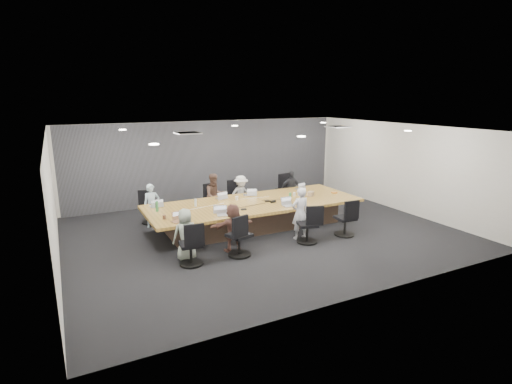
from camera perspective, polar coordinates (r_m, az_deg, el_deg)
name	(u,v)px	position (r m, az deg, el deg)	size (l,w,h in m)	color
floor	(263,232)	(10.96, 0.95, -5.78)	(10.00, 8.00, 0.00)	black
ceiling	(263,129)	(10.37, 1.01, 8.97)	(10.00, 8.00, 0.00)	white
wall_back	(210,161)	(14.18, -6.58, 4.42)	(10.00, 2.80, 0.00)	beige
wall_front	(367,225)	(7.39, 15.58, -4.50)	(10.00, 2.80, 0.00)	beige
wall_left	(52,205)	(9.42, -27.07, -1.64)	(8.00, 2.80, 0.00)	beige
wall_right	(401,168)	(13.60, 20.01, 3.30)	(8.00, 2.80, 0.00)	beige
curtain	(211,161)	(14.11, -6.46, 4.38)	(9.80, 0.04, 2.80)	#4D4D55
conference_table	(254,214)	(11.26, -0.23, -3.11)	(6.00, 2.20, 0.74)	#4B372C
chair_0	(150,211)	(12.02, -14.95, -2.66)	(0.49, 0.49, 0.73)	black
chair_1	(211,203)	(12.52, -6.44, -1.64)	(0.49, 0.49, 0.73)	black
chair_2	(236,199)	(12.82, -2.81, -1.05)	(0.54, 0.54, 0.80)	black
chair_3	(285,192)	(13.63, 4.20, -0.02)	(0.59, 0.59, 0.88)	black
chair_4	(191,248)	(8.91, -9.31, -7.86)	(0.54, 0.54, 0.80)	black
chair_5	(239,239)	(9.29, -2.41, -6.66)	(0.57, 0.57, 0.84)	black
chair_6	(307,227)	(10.17, 7.35, -5.03)	(0.55, 0.55, 0.81)	black
chair_7	(345,221)	(10.86, 12.60, -4.04)	(0.55, 0.55, 0.81)	black
person_0	(152,206)	(11.63, -14.67, -1.90)	(0.45, 0.30, 1.24)	#ACC6D6
laptop_0	(156,206)	(11.07, -14.09, -1.94)	(0.33, 0.22, 0.02)	#B2B2B7
person_1	(215,196)	(12.12, -5.90, -0.57)	(0.67, 0.52, 1.37)	brown
laptop_1	(222,198)	(11.61, -4.94, -0.86)	(0.32, 0.22, 0.02)	#B2B2B7
person_2	(241,195)	(12.46, -2.17, -0.44)	(0.80, 0.46, 1.24)	#B4B4B4
laptop_2	(249,195)	(11.95, -1.07, -0.40)	(0.30, 0.21, 0.02)	#B2B2B7
person_3	(291,189)	(13.30, 4.99, 0.40)	(0.72, 0.30, 1.23)	#26282D
laptop_3	(300,189)	(12.82, 6.29, 0.49)	(0.28, 0.20, 0.02)	#B2B2B7
person_4	(186,234)	(9.16, -10.02, -5.99)	(0.58, 0.38, 1.19)	gray
laptop_4	(178,221)	(9.61, -11.02, -4.13)	(0.31, 0.21, 0.02)	#8C6647
person_5	(233,227)	(9.54, -3.29, -5.09)	(1.08, 0.34, 1.17)	brown
laptop_5	(224,215)	(9.97, -4.57, -3.28)	(0.35, 0.24, 0.02)	#B2B2B7
person_6	(300,213)	(10.36, 6.32, -3.04)	(0.50, 0.33, 1.37)	silver
laptop_6	(289,206)	(10.79, 4.74, -1.97)	(0.32, 0.22, 0.02)	#B2B2B7
bottle_green_left	(157,206)	(10.55, -13.97, -1.99)	(0.08, 0.08, 0.27)	#3F914D
bottle_green_right	(290,197)	(11.26, 4.89, -0.72)	(0.07, 0.07, 0.24)	#3F914D
bottle_clear	(195,203)	(10.83, -8.64, -1.51)	(0.06, 0.06, 0.21)	silver
cup_white_far	(237,198)	(11.38, -2.76, -0.88)	(0.09, 0.09, 0.11)	white
cup_white_near	(294,194)	(11.91, 5.48, -0.31)	(0.08, 0.08, 0.10)	white
mug_brown	(164,217)	(9.88, -12.97, -3.50)	(0.08, 0.08, 0.10)	brown
mic_left	(244,209)	(10.41, -1.78, -2.48)	(0.14, 0.09, 0.03)	black
mic_right	(267,201)	(11.21, 1.64, -1.32)	(0.13, 0.09, 0.03)	black
stapler	(273,201)	(11.11, 2.45, -1.37)	(0.17, 0.04, 0.06)	black
canvas_bag	(311,194)	(11.95, 7.84, -0.25)	(0.24, 0.14, 0.13)	#9F8362
snack_packet	(334,193)	(12.41, 11.12, -0.08)	(0.16, 0.11, 0.04)	orange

